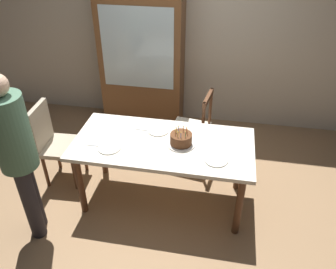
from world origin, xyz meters
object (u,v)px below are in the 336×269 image
Objects in this scene: plate_near_guest at (216,160)px; chair_upholstered at (53,140)px; dining_table at (163,150)px; plate_near_celebrant at (109,148)px; chair_spindle_back at (192,130)px; birthday_cake at (181,140)px; plate_far_side at (158,131)px; china_cabinet at (142,61)px; person_celebrant at (17,152)px.

plate_near_guest is 0.23× the size of chair_upholstered.
dining_table is 8.07× the size of plate_near_celebrant.
chair_spindle_back reaches higher than plate_near_celebrant.
chair_upholstered reaches higher than birthday_cake.
dining_table is 1.87× the size of chair_upholstered.
chair_spindle_back is at bearing 22.15° from chair_upholstered.
birthday_cake is 0.83m from chair_spindle_back.
plate_far_side is 0.12× the size of china_cabinet.
birthday_cake is 0.29× the size of chair_upholstered.
chair_upholstered is (-1.48, -0.60, 0.07)m from chair_spindle_back.
plate_near_guest is 1.85m from chair_upholstered.
dining_table is 0.80m from chair_spindle_back.
birthday_cake is 0.17× the size of person_celebrant.
plate_far_side is 1.00× the size of plate_near_guest.
plate_near_guest is at bearing -27.88° from birthday_cake.
chair_spindle_back is at bearing -45.65° from china_cabinet.
chair_spindle_back is at bearing 87.95° from birthday_cake.
chair_upholstered is 0.50× the size of china_cabinet.
plate_far_side is at bearing -118.14° from chair_spindle_back.
chair_spindle_back is 1.00× the size of chair_upholstered.
dining_table is 1.34m from person_celebrant.
china_cabinet reaches higher than chair_upholstered.
china_cabinet reaches higher than person_celebrant.
dining_table is at bearing -6.18° from chair_upholstered.
plate_far_side is (0.40, 0.38, 0.00)m from plate_near_celebrant.
birthday_cake reaches higher than plate_near_guest.
plate_near_celebrant is 0.12× the size of china_cabinet.
plate_far_side is 1.47m from china_cabinet.
birthday_cake is 1.47m from person_celebrant.
chair_upholstered is at bearing -177.43° from plate_far_side.
dining_table is 1.87× the size of chair_spindle_back.
birthday_cake is 1.75m from china_cabinet.
birthday_cake reaches higher than plate_far_side.
birthday_cake is at bearing 25.71° from person_celebrant.
dining_table is at bearing -65.16° from plate_far_side.
birthday_cake reaches higher than dining_table.
plate_far_side and plate_near_guest have the same top height.
plate_near_celebrant is 0.13× the size of person_celebrant.
chair_spindle_back is 0.50× the size of china_cabinet.
plate_far_side is 0.23× the size of chair_upholstered.
china_cabinet is at bearing 110.25° from plate_far_side.
plate_near_celebrant is at bearing -158.55° from dining_table.
chair_upholstered is at bearing -115.72° from china_cabinet.
birthday_cake reaches higher than plate_near_celebrant.
chair_spindle_back is at bearing 109.31° from plate_near_guest.
chair_spindle_back is 1.60m from chair_upholstered.
plate_near_guest is at bearing -10.34° from chair_upholstered.
plate_near_guest is 0.12× the size of china_cabinet.
plate_near_guest is at bearing -31.69° from plate_far_side.
person_celebrant is at bearing -80.00° from chair_upholstered.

